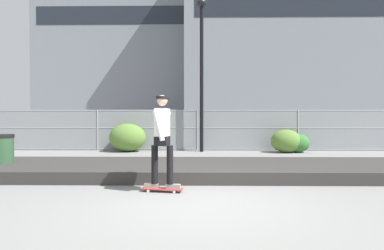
{
  "coord_description": "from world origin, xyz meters",
  "views": [
    {
      "loc": [
        -0.01,
        -5.34,
        1.42
      ],
      "look_at": [
        -0.15,
        3.36,
        1.27
      ],
      "focal_mm": 30.28,
      "sensor_mm": 36.0,
      "label": 1
    }
  ],
  "objects": [
    {
      "name": "office_block",
      "position": [
        13.54,
        37.54,
        11.6
      ],
      "size": [
        30.11,
        10.99,
        23.21
      ],
      "color": "slate",
      "rests_on": "ground_plane"
    },
    {
      "name": "parked_car_mid",
      "position": [
        3.66,
        12.13,
        0.84
      ],
      "size": [
        4.54,
        2.25,
        1.66
      ],
      "color": "navy",
      "rests_on": "ground_plane"
    },
    {
      "name": "library_building",
      "position": [
        -10.87,
        44.1,
        12.53
      ],
      "size": [
        24.06,
        10.88,
        25.07
      ],
      "color": "slate",
      "rests_on": "ground_plane"
    },
    {
      "name": "street_lamp",
      "position": [
        0.19,
        8.77,
        4.14
      ],
      "size": [
        0.44,
        0.44,
        6.64
      ],
      "color": "black",
      "rests_on": "ground_plane"
    },
    {
      "name": "shrub_center",
      "position": [
        3.77,
        8.43,
        0.49
      ],
      "size": [
        1.27,
        1.04,
        0.98
      ],
      "color": "#567A33",
      "rests_on": "ground_plane"
    },
    {
      "name": "ground_plane",
      "position": [
        0.0,
        0.0,
        0.0
      ],
      "size": [
        120.0,
        120.0,
        0.0
      ],
      "primitive_type": "plane",
      "color": "slate"
    },
    {
      "name": "trash_bin",
      "position": [
        -5.08,
        2.97,
        0.52
      ],
      "size": [
        0.59,
        0.59,
        1.03
      ],
      "color": "#2D5133",
      "rests_on": "ground_plane"
    },
    {
      "name": "gravel_berm",
      "position": [
        0.0,
        2.99,
        0.14
      ],
      "size": [
        11.96,
        2.9,
        0.28
      ],
      "primitive_type": "cube",
      "color": "#33302D",
      "rests_on": "ground_plane"
    },
    {
      "name": "parked_car_near",
      "position": [
        -2.4,
        12.54,
        0.84
      ],
      "size": [
        4.54,
        2.24,
        1.66
      ],
      "color": "#474C54",
      "rests_on": "ground_plane"
    },
    {
      "name": "skater",
      "position": [
        -0.69,
        0.95,
        1.11
      ],
      "size": [
        0.73,
        0.61,
        1.82
      ],
      "color": "gray",
      "rests_on": "skateboard"
    },
    {
      "name": "chain_fence",
      "position": [
        -0.0,
        9.26,
        0.93
      ],
      "size": [
        18.19,
        0.06,
        1.85
      ],
      "color": "gray",
      "rests_on": "ground_plane"
    },
    {
      "name": "shrub_left",
      "position": [
        -3.05,
        8.72,
        0.62
      ],
      "size": [
        1.6,
        1.31,
        1.23
      ],
      "color": "#567A33",
      "rests_on": "ground_plane"
    },
    {
      "name": "skateboard",
      "position": [
        -0.69,
        0.95,
        0.06
      ],
      "size": [
        0.82,
        0.33,
        0.07
      ],
      "color": "#B22D2D",
      "rests_on": "ground_plane"
    },
    {
      "name": "shrub_right",
      "position": [
        4.27,
        8.5,
        0.4
      ],
      "size": [
        1.04,
        0.85,
        0.81
      ],
      "color": "#336B2D",
      "rests_on": "ground_plane"
    }
  ]
}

